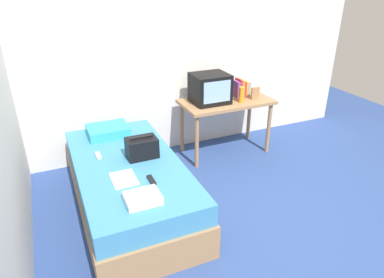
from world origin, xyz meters
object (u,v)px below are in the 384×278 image
at_px(remote_dark, 151,180).
at_px(folded_towel, 143,198).
at_px(bed, 130,186).
at_px(tv, 210,88).
at_px(picture_frame, 255,93).
at_px(remote_silver, 98,156).
at_px(book_row, 241,88).
at_px(water_bottle, 242,95).
at_px(magazine, 124,179).
at_px(pillow, 108,131).
at_px(desk, 226,107).
at_px(handbag, 142,148).

relative_size(remote_dark, folded_towel, 0.56).
bearing_deg(remote_dark, bed, 104.56).
distance_m(tv, remote_dark, 1.67).
distance_m(picture_frame, remote_silver, 2.13).
relative_size(book_row, picture_frame, 1.50).
bearing_deg(water_bottle, bed, -159.96).
height_order(magazine, remote_silver, remote_silver).
height_order(pillow, magazine, pillow).
relative_size(water_bottle, remote_dark, 1.25).
bearing_deg(tv, magazine, -142.66).
xyz_separation_m(remote_dark, remote_silver, (-0.35, 0.65, 0.00)).
xyz_separation_m(book_row, picture_frame, (0.11, -0.18, -0.03)).
xyz_separation_m(desk, book_row, (0.25, 0.07, 0.20)).
bearing_deg(tv, remote_silver, -160.86).
bearing_deg(folded_towel, bed, 86.11).
bearing_deg(book_row, desk, -164.32).
bearing_deg(remote_dark, magazine, 149.09).
xyz_separation_m(tv, picture_frame, (0.59, -0.12, -0.10)).
distance_m(picture_frame, magazine, 2.16).
bearing_deg(magazine, tv, 37.34).
bearing_deg(remote_silver, handbag, -23.83).
bearing_deg(pillow, picture_frame, -2.52).
distance_m(picture_frame, handbag, 1.77).
xyz_separation_m(bed, magazine, (-0.11, -0.29, 0.27)).
bearing_deg(remote_dark, remote_silver, 118.25).
distance_m(handbag, folded_towel, 0.77).
distance_m(picture_frame, remote_dark, 2.03).
bearing_deg(pillow, book_row, 3.05).
distance_m(pillow, magazine, 1.00).
relative_size(remote_silver, folded_towel, 0.51).
bearing_deg(bed, water_bottle, 20.04).
relative_size(water_bottle, pillow, 0.44).
xyz_separation_m(tv, magazine, (-1.36, -1.03, -0.37)).
bearing_deg(water_bottle, folded_towel, -142.49).
bearing_deg(magazine, picture_frame, 25.12).
xyz_separation_m(tv, pillow, (-1.29, -0.04, -0.32)).
bearing_deg(pillow, magazine, -93.75).
bearing_deg(remote_dark, picture_frame, 31.02).
relative_size(magazine, remote_silver, 2.01).
bearing_deg(magazine, folded_towel, -81.54).
height_order(remote_dark, remote_silver, same).
height_order(book_row, remote_silver, book_row).
xyz_separation_m(water_bottle, magazine, (-1.72, -0.88, -0.29)).
distance_m(tv, magazine, 1.74).
bearing_deg(book_row, remote_dark, -143.13).
bearing_deg(desk, handbag, -152.75).
relative_size(bed, magazine, 6.90).
distance_m(desk, book_row, 0.33).
bearing_deg(pillow, water_bottle, -3.85).
distance_m(water_bottle, folded_towel, 2.11).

